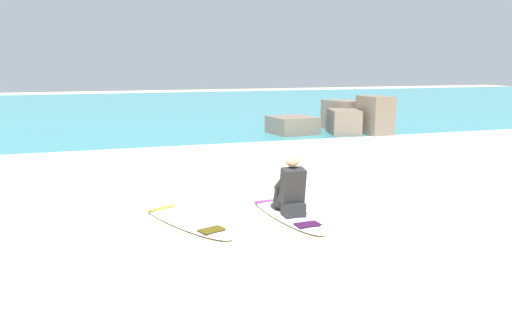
% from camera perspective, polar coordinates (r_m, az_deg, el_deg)
% --- Properties ---
extents(ground_plane, '(80.00, 80.00, 0.00)m').
position_cam_1_polar(ground_plane, '(7.75, 3.57, -6.34)').
color(ground_plane, beige).
extents(sea, '(80.00, 28.00, 0.10)m').
position_cam_1_polar(sea, '(27.60, -12.97, 6.21)').
color(sea, teal).
rests_on(sea, ground).
extents(breaking_foam, '(80.00, 0.90, 0.11)m').
position_cam_1_polar(breaking_foam, '(14.14, -7.03, 1.87)').
color(breaking_foam, white).
rests_on(breaking_foam, ground).
extents(surfboard_main, '(0.67, 2.39, 0.08)m').
position_cam_1_polar(surfboard_main, '(8.23, 3.19, -5.04)').
color(surfboard_main, silver).
rests_on(surfboard_main, ground).
extents(surfer_seated, '(0.38, 0.71, 0.95)m').
position_cam_1_polar(surfer_seated, '(7.98, 3.81, -2.58)').
color(surfer_seated, '#232326').
rests_on(surfer_seated, surfboard_main).
extents(surfboard_spare_near, '(1.30, 2.40, 0.08)m').
position_cam_1_polar(surfboard_spare_near, '(7.94, -7.93, -5.73)').
color(surfboard_spare_near, silver).
rests_on(surfboard_spare_near, ground).
extents(rock_outcrop_distant, '(3.65, 3.32, 1.32)m').
position_cam_1_polar(rock_outcrop_distant, '(17.62, 8.97, 5.01)').
color(rock_outcrop_distant, '#756656').
rests_on(rock_outcrop_distant, ground).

